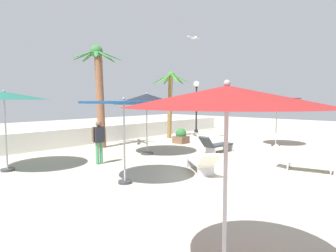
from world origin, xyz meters
TOP-DOWN VIEW (x-y plane):
  - ground_plane at (0.00, 0.00)m, footprint 56.00×56.00m
  - boundary_wall at (0.00, 9.50)m, footprint 25.20×0.30m
  - patio_umbrella_0 at (0.45, 4.98)m, footprint 2.95×2.95m
  - patio_umbrella_1 at (-3.17, 2.19)m, footprint 2.51×2.51m
  - patio_umbrella_3 at (6.54, 1.61)m, footprint 2.30×2.30m
  - patio_umbrella_4 at (-4.88, 6.35)m, footprint 2.89×2.89m
  - patio_umbrella_5 at (-5.67, -2.64)m, footprint 2.43×2.43m
  - palm_tree_0 at (5.45, 7.99)m, footprint 2.60×2.47m
  - palm_tree_1 at (0.13, 8.04)m, footprint 2.45×2.45m
  - lamp_post_0 at (9.00, 8.57)m, footprint 0.44×0.44m
  - lounge_chair_0 at (2.81, 2.88)m, footprint 1.93×0.73m
  - lounge_chair_1 at (1.85, -1.16)m, footprint 0.91×1.95m
  - lounge_chair_2 at (-0.76, 1.15)m, footprint 1.58×1.83m
  - guest_0 at (-2.14, 4.91)m, footprint 0.56×0.29m
  - seagull_0 at (4.94, 5.78)m, footprint 1.06×0.38m
  - planter at (4.05, 5.97)m, footprint 0.70×0.70m

SIDE VIEW (x-z plane):
  - ground_plane at x=0.00m, z-range 0.00..0.00m
  - lounge_chair_0 at x=2.81m, z-range -0.03..0.80m
  - planter at x=4.05m, z-range -0.04..0.81m
  - lounge_chair_2 at x=-0.76m, z-range -0.03..0.81m
  - lounge_chair_1 at x=1.85m, z-range -0.03..0.81m
  - boundary_wall at x=0.00m, z-range 0.00..0.93m
  - guest_0 at x=-2.14m, z-range 0.17..1.82m
  - patio_umbrella_1 at x=-3.17m, z-range 1.02..3.53m
  - patio_umbrella_3 at x=6.54m, z-range 1.03..3.67m
  - patio_umbrella_0 at x=0.45m, z-range 1.08..3.82m
  - patio_umbrella_5 at x=-5.67m, z-range 1.11..3.79m
  - patio_umbrella_4 at x=-4.88m, z-range 1.17..3.93m
  - lamp_post_0 at x=9.00m, z-range 0.70..4.46m
  - palm_tree_0 at x=5.45m, z-range 0.59..4.77m
  - palm_tree_1 at x=0.13m, z-range 0.62..5.71m
  - seagull_0 at x=4.94m, z-range 5.80..5.94m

